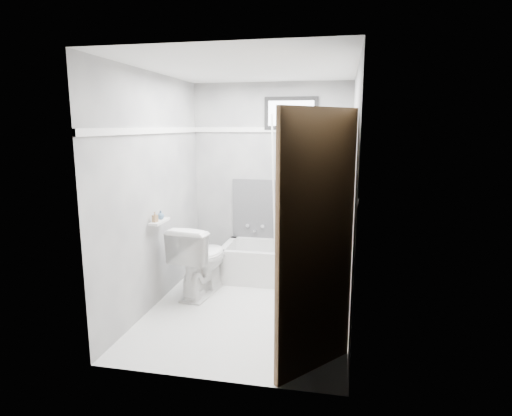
% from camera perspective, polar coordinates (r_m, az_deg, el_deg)
% --- Properties ---
extents(floor, '(2.60, 2.60, 0.00)m').
position_cam_1_polar(floor, '(4.56, -0.90, -13.26)').
color(floor, white).
rests_on(floor, ground).
extents(ceiling, '(2.60, 2.60, 0.00)m').
position_cam_1_polar(ceiling, '(4.20, -1.00, 18.18)').
color(ceiling, silver).
rests_on(ceiling, floor).
extents(wall_back, '(2.00, 0.02, 2.40)m').
position_cam_1_polar(wall_back, '(5.48, 1.99, 3.89)').
color(wall_back, slate).
rests_on(wall_back, floor).
extents(wall_front, '(2.00, 0.02, 2.40)m').
position_cam_1_polar(wall_front, '(2.99, -6.34, -2.09)').
color(wall_front, slate).
rests_on(wall_front, floor).
extents(wall_left, '(0.02, 2.60, 2.40)m').
position_cam_1_polar(wall_left, '(4.54, -13.38, 2.14)').
color(wall_left, slate).
rests_on(wall_left, floor).
extents(wall_right, '(0.02, 2.60, 2.40)m').
position_cam_1_polar(wall_right, '(4.12, 12.76, 1.31)').
color(wall_right, slate).
rests_on(wall_right, floor).
extents(bathtub, '(1.50, 0.70, 0.42)m').
position_cam_1_polar(bathtub, '(5.31, 3.72, -7.33)').
color(bathtub, silver).
rests_on(bathtub, floor).
extents(office_chair, '(0.74, 0.74, 0.92)m').
position_cam_1_polar(office_chair, '(5.21, 9.15, -3.57)').
color(office_chair, '#5D5D61').
rests_on(office_chair, bathtub).
extents(toilet, '(0.56, 0.87, 0.80)m').
position_cam_1_polar(toilet, '(4.85, -7.38, -6.85)').
color(toilet, white).
rests_on(toilet, floor).
extents(door, '(0.78, 0.78, 2.00)m').
position_cam_1_polar(door, '(2.92, 12.64, -6.66)').
color(door, brown).
rests_on(door, floor).
extents(window, '(0.66, 0.04, 0.40)m').
position_cam_1_polar(window, '(5.39, 4.70, 12.48)').
color(window, black).
rests_on(window, wall_back).
extents(backerboard, '(1.50, 0.02, 0.78)m').
position_cam_1_polar(backerboard, '(5.50, 4.51, -0.33)').
color(backerboard, '#4C4C4F').
rests_on(backerboard, wall_back).
extents(trim_back, '(2.00, 0.02, 0.06)m').
position_cam_1_polar(trim_back, '(5.43, 2.01, 10.38)').
color(trim_back, white).
rests_on(trim_back, wall_back).
extents(trim_left, '(0.02, 2.60, 0.06)m').
position_cam_1_polar(trim_left, '(4.48, -13.58, 9.99)').
color(trim_left, white).
rests_on(trim_left, wall_left).
extents(pole, '(0.02, 0.38, 1.92)m').
position_cam_1_polar(pole, '(5.26, 2.37, 1.94)').
color(pole, white).
rests_on(pole, bathtub).
extents(shelf, '(0.10, 0.32, 0.02)m').
position_cam_1_polar(shelf, '(4.51, -12.75, -1.78)').
color(shelf, silver).
rests_on(shelf, wall_left).
extents(soap_bottle_a, '(0.06, 0.06, 0.10)m').
position_cam_1_polar(soap_bottle_a, '(4.43, -13.32, -1.16)').
color(soap_bottle_a, '#97734B').
rests_on(soap_bottle_a, shelf).
extents(soap_bottle_b, '(0.10, 0.10, 0.09)m').
position_cam_1_polar(soap_bottle_b, '(4.55, -12.59, -0.88)').
color(soap_bottle_b, '#486684').
rests_on(soap_bottle_b, shelf).
extents(faucet, '(0.26, 0.10, 0.16)m').
position_cam_1_polar(faucet, '(5.61, -0.12, -2.70)').
color(faucet, silver).
rests_on(faucet, wall_back).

